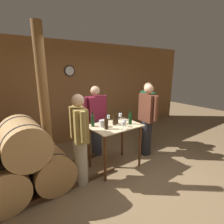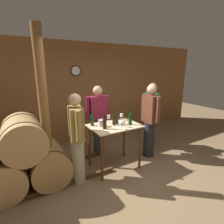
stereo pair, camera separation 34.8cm
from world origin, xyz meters
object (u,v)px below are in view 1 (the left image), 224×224
(wine_bottle_center, at_px, (114,120))
(ice_bucket, at_px, (102,123))
(wine_bottle_right, at_px, (117,118))
(wine_glass_near_left, at_px, (108,117))
(wine_bottle_left, at_px, (106,124))
(wine_glass_near_right, at_px, (124,122))
(person_visitor_bearded, at_px, (80,139))
(wine_bottle_far_left, at_px, (93,120))
(wine_bottle_far_right, at_px, (130,118))
(wine_glass_far_side, at_px, (120,115))
(wine_glass_near_center, at_px, (123,124))
(wooden_post, at_px, (45,111))
(person_visitor_near_door, at_px, (96,120))
(person_host, at_px, (147,119))
(person_visitor_with_scarf, at_px, (147,113))

(wine_bottle_center, xyz_separation_m, ice_bucket, (-0.26, 0.05, -0.04))
(wine_bottle_right, relative_size, wine_glass_near_left, 1.75)
(wine_bottle_left, distance_m, wine_glass_near_right, 0.37)
(wine_glass_near_right, distance_m, person_visitor_bearded, 0.92)
(wine_bottle_far_left, bearing_deg, wine_bottle_right, -16.52)
(wine_bottle_far_right, distance_m, wine_glass_far_side, 0.34)
(wine_glass_near_center, bearing_deg, wine_bottle_right, 73.11)
(wine_bottle_far_right, distance_m, wine_glass_near_left, 0.45)
(wooden_post, xyz_separation_m, wine_bottle_center, (1.25, -0.21, -0.32))
(person_visitor_near_door, bearing_deg, wine_glass_near_right, -82.34)
(wooden_post, xyz_separation_m, person_host, (2.19, -0.22, -0.46))
(wine_glass_near_center, bearing_deg, wine_glass_near_right, 40.32)
(wine_bottle_left, bearing_deg, wine_glass_near_center, -37.00)
(wine_glass_near_right, xyz_separation_m, person_visitor_with_scarf, (1.22, 0.55, -0.14))
(person_visitor_bearded, bearing_deg, wine_bottle_left, -0.98)
(wine_bottle_right, xyz_separation_m, person_visitor_bearded, (-0.89, -0.13, -0.17))
(wine_bottle_far_left, distance_m, person_visitor_bearded, 0.53)
(wine_bottle_far_left, xyz_separation_m, wine_bottle_center, (0.39, -0.18, -0.01))
(wine_glass_far_side, height_order, person_visitor_near_door, person_visitor_near_door)
(wooden_post, bearing_deg, wine_glass_near_right, -17.04)
(wine_glass_far_side, bearing_deg, wine_bottle_center, -147.28)
(wine_glass_near_right, xyz_separation_m, person_visitor_near_door, (-0.12, 0.87, -0.16))
(wine_bottle_center, xyz_separation_m, wine_glass_near_left, (-0.01, 0.19, 0.01))
(wine_bottle_center, relative_size, person_host, 0.18)
(wine_bottle_far_left, distance_m, wine_bottle_right, 0.50)
(wine_bottle_left, distance_m, person_visitor_bearded, 0.57)
(wine_glass_near_left, bearing_deg, wine_bottle_far_left, -179.35)
(person_visitor_near_door, bearing_deg, wine_bottle_far_right, -68.65)
(wine_bottle_far_left, distance_m, person_visitor_near_door, 0.64)
(wine_glass_near_right, distance_m, ice_bucket, 0.43)
(wine_bottle_center, bearing_deg, person_visitor_with_scarf, 15.00)
(wine_glass_near_left, bearing_deg, wine_bottle_far_right, -46.47)
(wooden_post, xyz_separation_m, wine_glass_near_right, (1.35, -0.41, -0.33))
(wine_glass_near_left, distance_m, person_visitor_near_door, 0.52)
(wine_bottle_left, bearing_deg, wine_bottle_right, 21.63)
(wine_glass_near_center, bearing_deg, wine_bottle_left, 143.00)
(person_host, height_order, person_visitor_with_scarf, person_host)
(wine_glass_far_side, relative_size, ice_bucket, 1.11)
(wine_bottle_left, bearing_deg, wine_bottle_far_left, 114.56)
(wine_glass_near_center, height_order, person_visitor_near_door, person_visitor_near_door)
(person_visitor_near_door, bearing_deg, wine_bottle_right, -80.10)
(wine_glass_near_right, bearing_deg, person_visitor_bearded, 173.16)
(wine_glass_far_side, bearing_deg, wine_bottle_right, -144.37)
(wine_bottle_far_left, distance_m, wine_glass_near_right, 0.62)
(wooden_post, distance_m, person_visitor_with_scarf, 2.61)
(wine_bottle_center, relative_size, ice_bucket, 2.16)
(wine_glass_near_center, relative_size, wine_glass_near_right, 1.03)
(person_visitor_near_door, bearing_deg, wooden_post, -159.35)
(wooden_post, xyz_separation_m, wine_bottle_far_left, (0.86, -0.03, -0.31))
(wine_bottle_left, relative_size, wine_glass_near_right, 2.01)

